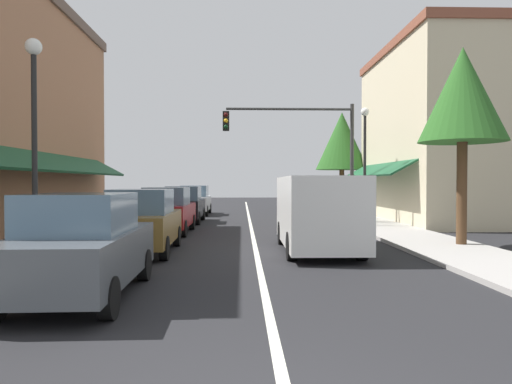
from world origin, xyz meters
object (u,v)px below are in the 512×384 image
at_px(parked_car_second_left, 142,221).
at_px(street_lamp_right_mid, 365,148).
at_px(parked_car_third_left, 167,211).
at_px(tree_right_near, 463,96).
at_px(parked_car_distant_left, 195,200).
at_px(traffic_signal_mast_arm, 306,140).
at_px(tree_right_far, 342,141).
at_px(parked_car_nearest_left, 82,246).
at_px(street_lamp_left_near, 34,116).
at_px(parked_car_far_left, 184,205).
at_px(van_in_lane, 317,211).

bearing_deg(parked_car_second_left, street_lamp_right_mid, 39.33).
bearing_deg(parked_car_third_left, tree_right_near, -24.22).
bearing_deg(parked_car_distant_left, parked_car_second_left, -89.50).
bearing_deg(traffic_signal_mast_arm, parked_car_second_left, -122.87).
bearing_deg(parked_car_distant_left, tree_right_far, 2.42).
height_order(parked_car_nearest_left, tree_right_far, tree_right_far).
relative_size(parked_car_distant_left, traffic_signal_mast_arm, 0.67).
bearing_deg(parked_car_distant_left, street_lamp_right_mid, -46.46).
bearing_deg(street_lamp_left_near, street_lamp_right_mid, 44.09).
bearing_deg(parked_car_far_left, street_lamp_right_mid, -20.48).
relative_size(parked_car_second_left, parked_car_far_left, 1.01).
bearing_deg(parked_car_far_left, parked_car_distant_left, 90.47).
height_order(street_lamp_left_near, tree_right_near, tree_right_near).
bearing_deg(street_lamp_right_mid, parked_car_second_left, -139.36).
distance_m(parked_car_distant_left, tree_right_near, 17.86).
xyz_separation_m(van_in_lane, tree_right_near, (4.40, 0.52, 3.37)).
bearing_deg(parked_car_second_left, parked_car_third_left, 89.82).
bearing_deg(parked_car_distant_left, traffic_signal_mast_arm, -47.86).
bearing_deg(street_lamp_right_mid, van_in_lane, -114.99).
relative_size(parked_car_nearest_left, tree_right_far, 0.66).
height_order(parked_car_second_left, street_lamp_right_mid, street_lamp_right_mid).
xyz_separation_m(parked_car_far_left, street_lamp_left_near, (-1.73, -12.54, 2.53)).
relative_size(parked_car_second_left, parked_car_distant_left, 1.01).
bearing_deg(parked_car_third_left, parked_car_distant_left, 90.41).
distance_m(parked_car_second_left, street_lamp_left_near, 4.05).
height_order(parked_car_distant_left, tree_right_near, tree_right_near).
height_order(parked_car_second_left, traffic_signal_mast_arm, traffic_signal_mast_arm).
relative_size(street_lamp_left_near, tree_right_near, 0.86).
bearing_deg(parked_car_nearest_left, street_lamp_right_mid, 55.09).
xyz_separation_m(parked_car_second_left, street_lamp_right_mid, (8.01, 6.88, 2.56)).
xyz_separation_m(parked_car_nearest_left, parked_car_second_left, (-0.05, 5.07, 0.00)).
xyz_separation_m(parked_car_second_left, tree_right_far, (8.93, 15.81, 3.62)).
relative_size(parked_car_nearest_left, parked_car_distant_left, 1.01).
height_order(parked_car_distant_left, tree_right_far, tree_right_far).
bearing_deg(parked_car_distant_left, parked_car_third_left, -89.89).
bearing_deg(street_lamp_left_near, traffic_signal_mast_arm, 56.79).
height_order(parked_car_third_left, van_in_lane, van_in_lane).
relative_size(parked_car_far_left, van_in_lane, 0.79).
relative_size(parked_car_third_left, tree_right_near, 0.69).
distance_m(parked_car_second_left, parked_car_far_left, 9.93).
height_order(parked_car_second_left, tree_right_far, tree_right_far).
xyz_separation_m(traffic_signal_mast_arm, street_lamp_left_near, (-7.56, -11.55, -0.53)).
bearing_deg(tree_right_far, tree_right_near, -88.61).
bearing_deg(tree_right_far, parked_car_far_left, -146.81).
xyz_separation_m(parked_car_distant_left, street_lamp_left_near, (-1.70, -18.07, 2.53)).
relative_size(street_lamp_right_mid, tree_right_near, 0.86).
relative_size(traffic_signal_mast_arm, street_lamp_right_mid, 1.20).
xyz_separation_m(parked_car_second_left, parked_car_distant_left, (-0.09, 15.46, 0.00)).
bearing_deg(street_lamp_right_mid, parked_car_nearest_left, -123.69).
distance_m(parked_car_far_left, tree_right_far, 11.34).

